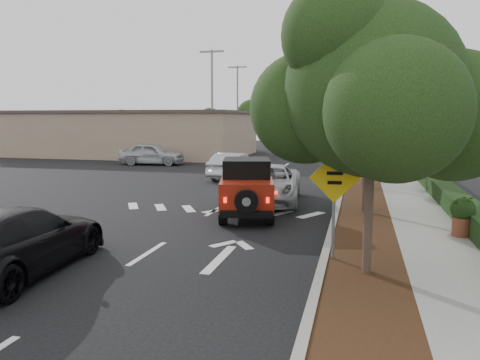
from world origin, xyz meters
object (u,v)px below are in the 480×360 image
(speed_hump_sign, at_px, (334,191))
(black_suv_oncoming, at_px, (14,240))
(silver_suv_ahead, at_px, (268,184))
(red_jeep, at_px, (247,187))

(speed_hump_sign, bearing_deg, black_suv_oncoming, -167.43)
(black_suv_oncoming, bearing_deg, speed_hump_sign, -164.26)
(silver_suv_ahead, height_order, black_suv_oncoming, black_suv_oncoming)
(red_jeep, distance_m, black_suv_oncoming, 8.39)
(red_jeep, height_order, silver_suv_ahead, red_jeep)
(red_jeep, bearing_deg, black_suv_oncoming, -129.21)
(silver_suv_ahead, xyz_separation_m, black_suv_oncoming, (-3.87, -10.49, 0.01))
(black_suv_oncoming, bearing_deg, silver_suv_ahead, -114.94)
(silver_suv_ahead, height_order, speed_hump_sign, speed_hump_sign)
(red_jeep, relative_size, silver_suv_ahead, 0.75)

